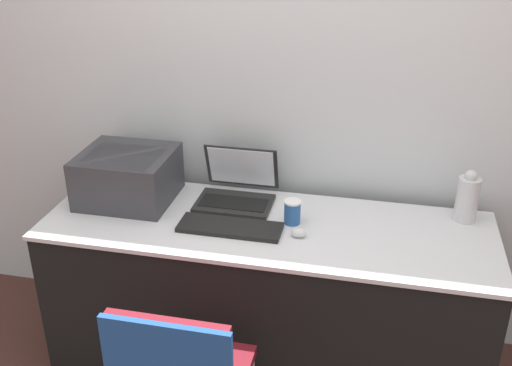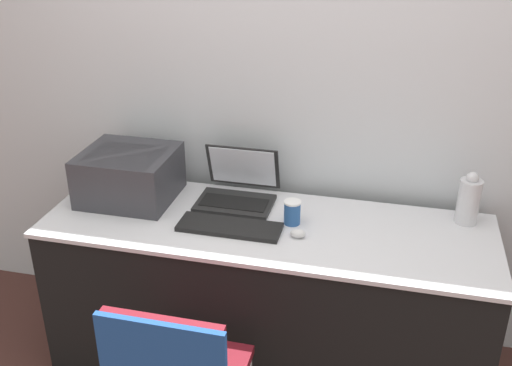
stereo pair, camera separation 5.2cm
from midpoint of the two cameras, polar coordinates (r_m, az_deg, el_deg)
The scene contains 8 objects.
wall_back at distance 2.83m, azimuth 3.57°, elevation 9.36°, with size 8.00×0.05×2.60m.
table at distance 2.85m, azimuth 1.48°, elevation -10.83°, with size 1.98×0.66×0.79m.
printer at distance 2.87m, azimuth -11.50°, elevation 0.89°, with size 0.42×0.38×0.23m.
laptop_left at distance 2.82m, azimuth -1.21°, elevation -0.63°, with size 0.35×0.31×0.24m.
external_keyboard at distance 2.60m, azimuth -1.95°, elevation -4.22°, with size 0.45×0.15×0.02m.
coffee_cup at distance 2.63m, azimuth 4.04°, elevation -2.80°, with size 0.08×0.08×0.11m.
mouse at distance 2.54m, azimuth 4.60°, elevation -4.80°, with size 0.07×0.05×0.04m.
metal_pitcher at distance 2.77m, azimuth 20.12°, elevation -1.53°, with size 0.10×0.10×0.24m.
Camera 2 is at (0.50, -1.92, 2.09)m, focal length 42.00 mm.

